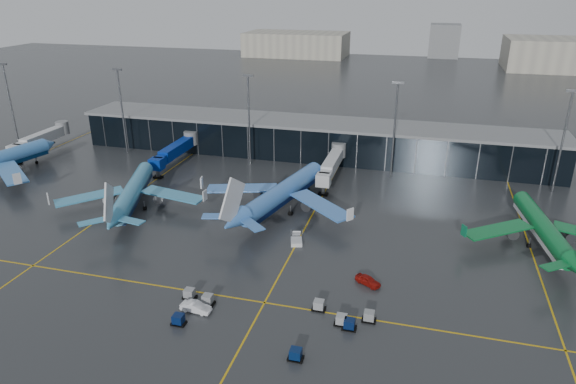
% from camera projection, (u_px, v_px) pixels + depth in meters
% --- Properties ---
extents(ground, '(600.00, 600.00, 0.00)m').
position_uv_depth(ground, '(239.00, 252.00, 99.77)').
color(ground, '#282B2D').
rests_on(ground, ground).
extents(terminal_pier, '(142.00, 17.00, 10.70)m').
position_uv_depth(terminal_pier, '(311.00, 138.00, 153.05)').
color(terminal_pier, black).
rests_on(terminal_pier, ground).
extents(jet_bridges, '(94.00, 27.50, 7.20)m').
position_uv_depth(jet_bridges, '(175.00, 150.00, 144.92)').
color(jet_bridges, '#595B60').
rests_on(jet_bridges, ground).
extents(flood_masts, '(203.00, 0.50, 25.50)m').
position_uv_depth(flood_masts, '(319.00, 122.00, 137.94)').
color(flood_masts, '#595B60').
rests_on(flood_masts, ground).
extents(distant_hangars, '(260.00, 71.00, 22.00)m').
position_uv_depth(distant_hangars, '(460.00, 50.00, 325.35)').
color(distant_hangars, '#B2AD99').
rests_on(distant_hangars, ground).
extents(taxi_lines, '(220.00, 120.00, 0.02)m').
position_uv_depth(taxi_lines, '(302.00, 234.00, 106.81)').
color(taxi_lines, gold).
rests_on(taxi_lines, ground).
extents(airliner_arkefly, '(46.79, 49.92, 12.50)m').
position_uv_depth(airliner_arkefly, '(132.00, 182.00, 117.35)').
color(airliner_arkefly, '#3990BD').
rests_on(airliner_arkefly, ground).
extents(airliner_klm_near, '(48.39, 52.42, 13.70)m').
position_uv_depth(airliner_klm_near, '(283.00, 181.00, 115.92)').
color(airliner_klm_near, '#407CD2').
rests_on(airliner_klm_near, ground).
extents(airliner_aer_lingus, '(39.10, 43.06, 11.84)m').
position_uv_depth(airliner_aer_lingus, '(545.00, 217.00, 100.62)').
color(airliner_aer_lingus, '#0C6C31').
rests_on(airliner_aer_lingus, ground).
extents(baggage_carts, '(31.67, 13.76, 1.70)m').
position_uv_depth(baggage_carts, '(280.00, 316.00, 79.29)').
color(baggage_carts, black).
rests_on(baggage_carts, ground).
extents(mobile_airstair, '(3.01, 3.69, 3.45)m').
position_uv_depth(mobile_airstair, '(296.00, 240.00, 102.63)').
color(mobile_airstair, silver).
rests_on(mobile_airstair, ground).
extents(service_van_red, '(5.03, 4.03, 1.61)m').
position_uv_depth(service_van_red, '(368.00, 280.00, 88.72)').
color(service_van_red, '#99110B').
rests_on(service_van_red, ground).
extents(service_van_white, '(5.11, 2.06, 1.65)m').
position_uv_depth(service_van_white, '(196.00, 307.00, 81.42)').
color(service_van_white, white).
rests_on(service_van_white, ground).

